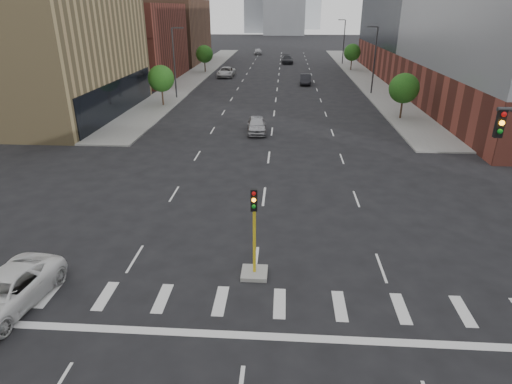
# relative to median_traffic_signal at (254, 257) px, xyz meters

# --- Properties ---
(sidewalk_left_far) EXTENTS (5.00, 92.00, 0.15)m
(sidewalk_left_far) POSITION_rel_median_traffic_signal_xyz_m (-15.00, 65.03, -0.90)
(sidewalk_left_far) COLOR gray
(sidewalk_left_far) RESTS_ON ground
(sidewalk_right_far) EXTENTS (5.00, 92.00, 0.15)m
(sidewalk_right_far) POSITION_rel_median_traffic_signal_xyz_m (15.00, 65.03, -0.90)
(sidewalk_right_far) COLOR gray
(sidewalk_right_far) RESTS_ON ground
(building_left_mid) EXTENTS (20.00, 24.00, 14.00)m
(building_left_mid) POSITION_rel_median_traffic_signal_xyz_m (-27.50, 31.03, 6.03)
(building_left_mid) COLOR #917C52
(building_left_mid) RESTS_ON ground
(building_left_far_a) EXTENTS (20.00, 22.00, 12.00)m
(building_left_far_a) POSITION_rel_median_traffic_signal_xyz_m (-27.50, 57.03, 5.03)
(building_left_far_a) COLOR brown
(building_left_far_a) RESTS_ON ground
(building_left_far_b) EXTENTS (20.00, 24.00, 13.00)m
(building_left_far_b) POSITION_rel_median_traffic_signal_xyz_m (-27.50, 83.03, 5.53)
(building_left_far_b) COLOR brown
(building_left_far_b) RESTS_ON ground
(building_right_main) EXTENTS (24.00, 70.00, 22.00)m
(building_right_main) POSITION_rel_median_traffic_signal_xyz_m (29.50, 51.03, 10.03)
(building_right_main) COLOR brown
(building_right_main) RESTS_ON ground
(median_traffic_signal) EXTENTS (1.20, 1.20, 4.40)m
(median_traffic_signal) POSITION_rel_median_traffic_signal_xyz_m (0.00, 0.00, 0.00)
(median_traffic_signal) COLOR #999993
(median_traffic_signal) RESTS_ON ground
(streetlight_right_a) EXTENTS (1.60, 0.22, 9.07)m
(streetlight_right_a) POSITION_rel_median_traffic_signal_xyz_m (13.41, 46.03, 4.04)
(streetlight_right_a) COLOR #2D2D30
(streetlight_right_a) RESTS_ON ground
(streetlight_right_b) EXTENTS (1.60, 0.22, 9.07)m
(streetlight_right_b) POSITION_rel_median_traffic_signal_xyz_m (13.41, 81.03, 4.04)
(streetlight_right_b) COLOR #2D2D30
(streetlight_right_b) RESTS_ON ground
(streetlight_left) EXTENTS (1.60, 0.22, 9.07)m
(streetlight_left) POSITION_rel_median_traffic_signal_xyz_m (-13.41, 41.03, 4.04)
(streetlight_left) COLOR #2D2D30
(streetlight_left) RESTS_ON ground
(tree_left_near) EXTENTS (3.20, 3.20, 4.85)m
(tree_left_near) POSITION_rel_median_traffic_signal_xyz_m (-14.00, 36.03, 2.42)
(tree_left_near) COLOR #382619
(tree_left_near) RESTS_ON ground
(tree_left_far) EXTENTS (3.20, 3.20, 4.85)m
(tree_left_far) POSITION_rel_median_traffic_signal_xyz_m (-14.00, 66.03, 2.42)
(tree_left_far) COLOR #382619
(tree_left_far) RESTS_ON ground
(tree_right_near) EXTENTS (3.20, 3.20, 4.85)m
(tree_right_near) POSITION_rel_median_traffic_signal_xyz_m (14.00, 31.03, 2.42)
(tree_right_near) COLOR #382619
(tree_right_near) RESTS_ON ground
(tree_right_far) EXTENTS (3.20, 3.20, 4.85)m
(tree_right_far) POSITION_rel_median_traffic_signal_xyz_m (14.00, 71.03, 2.42)
(tree_right_far) COLOR #382619
(tree_right_far) RESTS_ON ground
(car_near_left) EXTENTS (2.18, 4.71, 1.56)m
(car_near_left) POSITION_rel_median_traffic_signal_xyz_m (-1.50, 24.53, -0.19)
(car_near_left) COLOR #A3A3A7
(car_near_left) RESTS_ON ground
(car_mid_right) EXTENTS (1.87, 4.86, 1.58)m
(car_mid_right) POSITION_rel_median_traffic_signal_xyz_m (4.45, 53.82, -0.18)
(car_mid_right) COLOR black
(car_mid_right) RESTS_ON ground
(car_far_left) EXTENTS (2.88, 6.05, 1.67)m
(car_far_left) POSITION_rel_median_traffic_signal_xyz_m (-9.34, 61.06, -0.14)
(car_far_left) COLOR #B6B6B6
(car_far_left) RESTS_ON ground
(car_deep_right) EXTENTS (2.65, 5.86, 1.66)m
(car_deep_right) POSITION_rel_median_traffic_signal_xyz_m (1.50, 81.54, -0.14)
(car_deep_right) COLOR black
(car_deep_right) RESTS_ON ground
(car_distant) EXTENTS (2.21, 4.83, 1.60)m
(car_distant) POSITION_rel_median_traffic_signal_xyz_m (-6.15, 100.61, -0.17)
(car_distant) COLOR #ACACB0
(car_distant) RESTS_ON ground
(parked_minivan) EXTENTS (3.16, 5.64, 1.49)m
(parked_minivan) POSITION_rel_median_traffic_signal_xyz_m (-10.00, -2.97, -0.23)
(parked_minivan) COLOR white
(parked_minivan) RESTS_ON ground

